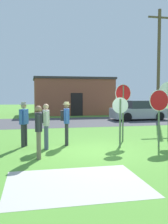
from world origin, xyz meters
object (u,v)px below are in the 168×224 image
object	(u,v)px
stop_sign_low_front	(123,102)
person_with_sunhat	(24,121)
stop_sign_leaning_left	(120,114)
person_holding_notes	(45,123)
stop_sign_leaning_right	(159,107)
person_in_dark_shirt	(39,129)
person_in_teal	(66,120)
utility_pole	(159,63)
parked_car_on_street	(139,111)

from	to	relation	value
stop_sign_low_front	person_with_sunhat	bearing A→B (deg)	-177.12
stop_sign_leaning_left	person_with_sunhat	bearing A→B (deg)	165.19
person_with_sunhat	person_holding_notes	distance (m)	1.02
stop_sign_leaning_right	person_in_dark_shirt	size ratio (longest dim) A/B	1.31
stop_sign_leaning_right	stop_sign_low_front	size ratio (longest dim) A/B	0.90
person_in_teal	person_in_dark_shirt	size ratio (longest dim) A/B	1.03
person_with_sunhat	person_in_dark_shirt	bearing A→B (deg)	-76.06
person_in_teal	person_holding_notes	bearing A→B (deg)	-145.11
utility_pole	parked_car_on_street	world-z (taller)	utility_pole
person_in_dark_shirt	person_in_teal	bearing A→B (deg)	59.54
stop_sign_leaning_right	utility_pole	bearing A→B (deg)	62.46
stop_sign_leaning_right	person_with_sunhat	bearing A→B (deg)	168.09
utility_pole	person_in_teal	xyz separation A→B (m)	(-8.16, -7.93, -3.34)
stop_sign_leaning_right	stop_sign_low_front	world-z (taller)	stop_sign_low_front
stop_sign_leaning_left	person_in_dark_shirt	xyz separation A→B (m)	(-3.10, -1.05, -0.32)
parked_car_on_street	stop_sign_low_front	bearing A→B (deg)	-118.17
stop_sign_leaning_left	stop_sign_low_front	distance (m)	1.35
utility_pole	person_with_sunhat	world-z (taller)	utility_pole
stop_sign_leaning_right	person_holding_notes	bearing A→B (deg)	174.28
parked_car_on_street	stop_sign_leaning_left	distance (m)	10.83
stop_sign_leaning_left	person_in_dark_shirt	bearing A→B (deg)	-161.23
stop_sign_leaning_left	stop_sign_leaning_right	size ratio (longest dim) A/B	0.86
utility_pole	person_in_teal	distance (m)	11.86
parked_car_on_street	stop_sign_low_front	world-z (taller)	stop_sign_low_front
utility_pole	stop_sign_leaning_right	size ratio (longest dim) A/B	3.75
stop_sign_low_front	utility_pole	bearing A→B (deg)	53.55
person_holding_notes	stop_sign_leaning_right	bearing A→B (deg)	-5.72
parked_car_on_street	stop_sign_low_front	xyz separation A→B (m)	(-4.50, -8.41, 1.00)
stop_sign_leaning_right	person_with_sunhat	xyz separation A→B (m)	(-5.13, 1.08, -0.54)
utility_pole	parked_car_on_street	xyz separation A→B (m)	(-1.16, 0.74, -3.66)
stop_sign_leaning_right	person_with_sunhat	distance (m)	5.27
parked_car_on_street	utility_pole	bearing A→B (deg)	-32.34
utility_pole	parked_car_on_street	size ratio (longest dim) A/B	1.92
utility_pole	person_in_dark_shirt	xyz separation A→B (m)	(-9.31, -9.88, -3.40)
person_in_dark_shirt	stop_sign_leaning_right	bearing A→B (deg)	11.25
parked_car_on_street	person_holding_notes	bearing A→B (deg)	-130.28
parked_car_on_street	stop_sign_low_front	distance (m)	9.59
person_holding_notes	person_in_dark_shirt	bearing A→B (deg)	-102.35
stop_sign_low_front	person_with_sunhat	xyz separation A→B (m)	(-4.14, -0.21, -0.70)
utility_pole	person_in_dark_shirt	world-z (taller)	utility_pole
person_in_teal	utility_pole	bearing A→B (deg)	44.19
person_in_teal	parked_car_on_street	bearing A→B (deg)	51.08
person_holding_notes	parked_car_on_street	bearing A→B (deg)	49.72
person_holding_notes	person_in_dark_shirt	size ratio (longest dim) A/B	1.00
stop_sign_leaning_left	person_in_teal	world-z (taller)	stop_sign_leaning_left
stop_sign_low_front	parked_car_on_street	bearing A→B (deg)	61.83
stop_sign_leaning_left	stop_sign_leaning_right	bearing A→B (deg)	-4.90
parked_car_on_street	person_holding_notes	distance (m)	12.14
person_in_teal	person_with_sunhat	xyz separation A→B (m)	(-1.64, 0.06, -0.03)
parked_car_on_street	person_in_dark_shirt	xyz separation A→B (m)	(-8.14, -10.62, 0.26)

